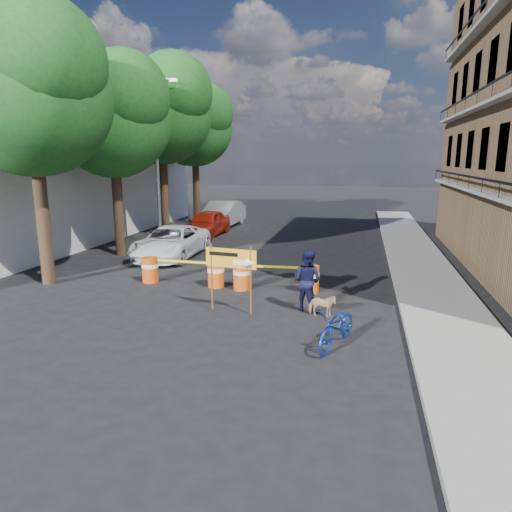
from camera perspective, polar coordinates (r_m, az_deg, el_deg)
The scene contains 19 objects.
ground at distance 12.80m, azimuth -4.97°, elevation -7.69°, with size 120.00×120.00×0.00m, color black.
sidewalk_east at distance 18.11m, azimuth 20.33°, elevation -2.19°, with size 2.40×40.00×0.15m, color gray.
white_building at distance 27.24m, azimuth -25.31°, elevation 8.25°, with size 8.00×22.00×6.00m, color silver.
tree_near at distance 17.16m, azimuth -26.18°, elevation 17.77°, with size 5.46×5.20×9.15m.
tree_mid_a at distance 21.28m, azimuth -17.35°, elevation 16.17°, with size 5.25×5.00×8.68m.
tree_mid_b at distance 25.78m, azimuth -11.64°, elevation 17.27°, with size 5.67×5.40×9.62m.
tree_far at distance 30.37m, azimuth -7.57°, elevation 15.67°, with size 5.04×4.80×8.84m.
streetlamp at distance 23.07m, azimuth -12.16°, elevation 12.04°, with size 1.25×0.18×8.00m.
barrel_far_left at distance 16.60m, azimuth -13.11°, elevation -1.60°, with size 0.58×0.58×0.90m.
barrel_mid_left at distance 15.62m, azimuth -5.03°, elevation -2.19°, with size 0.58×0.58×0.90m.
barrel_mid_right at distance 15.26m, azimuth -1.79°, elevation -2.50°, with size 0.58×0.58×0.90m.
barrel_far_right at distance 15.03m, azimuth 6.83°, elevation -2.80°, with size 0.58×0.58×0.90m.
detour_sign at distance 12.74m, azimuth -2.32°, elevation -0.97°, with size 1.52×0.36×1.96m.
pedestrian at distance 13.17m, azimuth 6.43°, elevation -3.03°, with size 0.87×0.68×1.80m, color black.
bicycle at distance 10.75m, azimuth 10.21°, elevation -6.46°, with size 0.66×0.99×1.88m, color #13329C.
dog at distance 12.87m, azimuth 8.25°, elevation -6.12°, with size 0.35×0.77×0.65m, color tan.
suv_white at distance 20.45m, azimuth -10.56°, elevation 1.71°, with size 2.27×4.93×1.37m, color white.
sedan_red at distance 25.83m, azimuth -6.19°, elevation 4.10°, with size 1.71×4.24×1.45m, color #A01E0D.
sedan_silver at distance 29.14m, azimuth -4.23°, elevation 5.25°, with size 1.73×4.97×1.64m, color #B9BBC1.
Camera 1 is at (3.76, -11.43, 4.36)m, focal length 32.00 mm.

